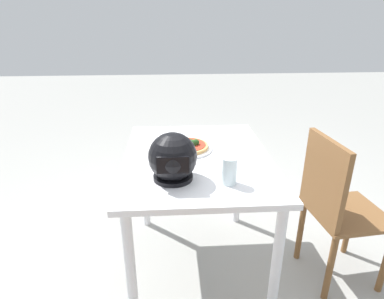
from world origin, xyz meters
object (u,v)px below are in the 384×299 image
at_px(dining_table, 197,172).
at_px(chair_side, 335,204).
at_px(motorcycle_helmet, 173,158).
at_px(pizza, 188,145).
at_px(drinking_glass, 229,171).

bearing_deg(dining_table, chair_side, 169.79).
xyz_separation_m(motorcycle_helmet, chair_side, (-0.90, -0.12, -0.36)).
height_order(pizza, drinking_glass, drinking_glass).
height_order(dining_table, motorcycle_helmet, motorcycle_helmet).
bearing_deg(pizza, drinking_glass, 112.21).
xyz_separation_m(pizza, motorcycle_helmet, (0.09, 0.36, 0.08)).
relative_size(pizza, drinking_glass, 1.88).
xyz_separation_m(dining_table, pizza, (0.05, -0.10, 0.13)).
xyz_separation_m(dining_table, motorcycle_helmet, (0.14, 0.26, 0.21)).
height_order(pizza, motorcycle_helmet, motorcycle_helmet).
bearing_deg(drinking_glass, dining_table, -69.09).
bearing_deg(dining_table, drinking_glass, 110.91).
distance_m(pizza, drinking_glass, 0.45).
bearing_deg(pizza, dining_table, 116.31).
relative_size(dining_table, chair_side, 1.16).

